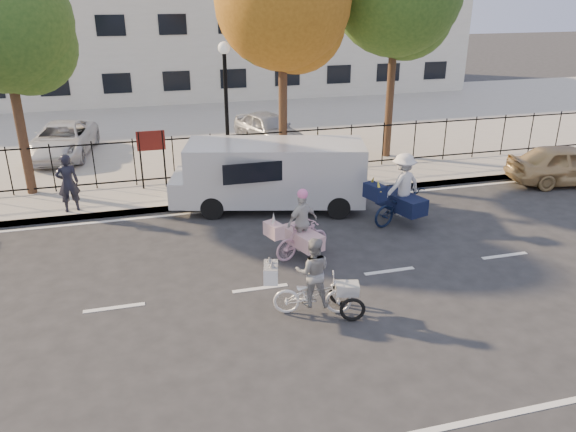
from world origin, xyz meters
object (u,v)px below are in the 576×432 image
object	(u,v)px
zebra_trike	(313,285)
pedestrian	(68,183)
unicorn_bike	(301,232)
lot_car_d	(269,129)
white_van	(272,173)
lot_car_b	(62,140)
lamppost	(226,88)
bull_bike	(401,196)
gold_sedan	(568,164)

from	to	relation	value
zebra_trike	pedestrian	bearing A→B (deg)	52.01
unicorn_bike	lot_car_d	distance (m)	9.82
white_van	lot_car_b	world-z (taller)	white_van
lamppost	zebra_trike	xyz separation A→B (m)	(0.29, -8.00, -2.49)
zebra_trike	bull_bike	bearing A→B (deg)	-29.50
lamppost	lot_car_b	size ratio (longest dim) A/B	1.01
lot_car_b	bull_bike	bearing A→B (deg)	-35.07
bull_bike	lot_car_b	size ratio (longest dim) A/B	0.50
white_van	lot_car_d	bearing A→B (deg)	92.24
lamppost	pedestrian	distance (m)	5.35
bull_bike	zebra_trike	bearing A→B (deg)	117.80
zebra_trike	white_van	world-z (taller)	white_van
bull_bike	lot_car_b	world-z (taller)	bull_bike
lamppost	unicorn_bike	xyz separation A→B (m)	(0.77, -5.56, -2.48)
unicorn_bike	gold_sedan	xyz separation A→B (m)	(9.86, 2.89, 0.01)
unicorn_bike	lot_car_b	size ratio (longest dim) A/B	0.40
unicorn_bike	lot_car_d	world-z (taller)	unicorn_bike
lamppost	lot_car_b	distance (m)	7.45
bull_bike	pedestrian	distance (m)	9.11
gold_sedan	lot_car_b	bearing A→B (deg)	76.20
pedestrian	white_van	bearing A→B (deg)	156.19
pedestrian	lamppost	bearing A→B (deg)	-178.03
lamppost	unicorn_bike	size ratio (longest dim) A/B	2.50
zebra_trike	lot_car_b	world-z (taller)	zebra_trike
zebra_trike	gold_sedan	bearing A→B (deg)	-47.81
pedestrian	lot_car_d	xyz separation A→B (m)	(6.98, 5.54, -0.19)
gold_sedan	lot_car_b	distance (m)	17.60
lot_car_d	white_van	bearing A→B (deg)	-119.86
zebra_trike	unicorn_bike	distance (m)	2.49
unicorn_bike	white_van	size ratio (longest dim) A/B	0.30
bull_bike	pedestrian	bearing A→B (deg)	53.87
white_van	lot_car_b	xyz separation A→B (m)	(-6.30, 6.81, -0.32)
lamppost	gold_sedan	world-z (taller)	lamppost
zebra_trike	gold_sedan	xyz separation A→B (m)	(10.34, 5.33, 0.02)
lamppost	lot_car_d	distance (m)	5.27
bull_bike	lot_car_d	bearing A→B (deg)	-6.60
zebra_trike	lot_car_b	bearing A→B (deg)	39.50
bull_bike	white_van	bearing A→B (deg)	39.65
lot_car_b	lot_car_d	xyz separation A→B (m)	(7.72, -0.37, 0.03)
white_van	gold_sedan	distance (m)	9.78
lot_car_b	lot_car_d	bearing A→B (deg)	5.28
lamppost	bull_bike	xyz separation A→B (m)	(3.95, -4.27, -2.33)
lamppost	gold_sedan	distance (m)	11.24
gold_sedan	lot_car_d	xyz separation A→B (m)	(-8.35, 6.81, 0.13)
bull_bike	gold_sedan	xyz separation A→B (m)	(6.69, 1.60, -0.13)
unicorn_bike	lot_car_b	distance (m)	11.83
bull_bike	pedestrian	size ratio (longest dim) A/B	1.31
white_van	pedestrian	xyz separation A→B (m)	(-5.57, 0.90, -0.09)
white_van	unicorn_bike	bearing A→B (deg)	-77.04
lamppost	gold_sedan	size ratio (longest dim) A/B	1.14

